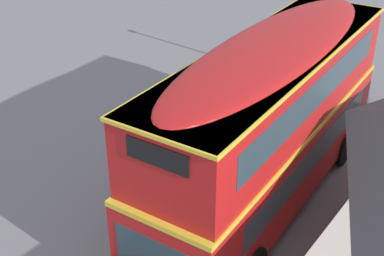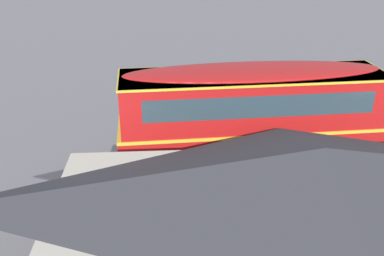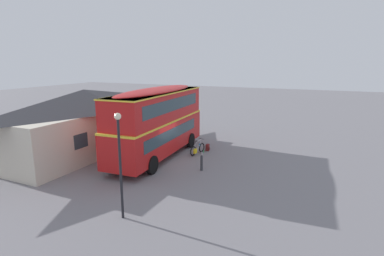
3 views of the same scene
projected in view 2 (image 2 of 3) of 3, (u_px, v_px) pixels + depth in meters
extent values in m
plane|color=slate|center=(264.00, 172.00, 18.38)|extent=(120.00, 120.00, 0.00)
cylinder|color=black|center=(173.00, 191.00, 16.00)|extent=(1.11, 0.33, 1.10)
cylinder|color=black|center=(169.00, 160.00, 18.15)|extent=(1.11, 0.33, 1.10)
cylinder|color=black|center=(334.00, 181.00, 16.67)|extent=(1.11, 0.33, 1.10)
cylinder|color=black|center=(312.00, 152.00, 18.82)|extent=(1.11, 0.33, 1.10)
cube|color=red|center=(249.00, 148.00, 17.01)|extent=(10.04, 2.97, 2.10)
cube|color=yellow|center=(251.00, 123.00, 16.56)|extent=(10.06, 2.99, 0.12)
cube|color=red|center=(252.00, 99.00, 16.15)|extent=(9.74, 2.91, 1.90)
ellipsoid|color=red|center=(254.00, 72.00, 15.73)|extent=(9.54, 2.85, 0.36)
cube|color=#2D424C|center=(120.00, 149.00, 16.37)|extent=(0.16, 2.05, 0.90)
cube|color=black|center=(120.00, 90.00, 15.42)|extent=(0.13, 1.38, 0.44)
cube|color=#2D424C|center=(247.00, 128.00, 18.03)|extent=(7.74, 0.41, 0.76)
cube|color=#2D424C|center=(245.00, 84.00, 17.19)|extent=(8.14, 0.43, 0.80)
cube|color=#2D424C|center=(263.00, 156.00, 15.78)|extent=(7.74, 0.41, 0.76)
cube|color=#2D424C|center=(261.00, 107.00, 14.99)|extent=(8.14, 0.43, 0.80)
cube|color=yellow|center=(254.00, 75.00, 15.78)|extent=(9.84, 2.99, 0.08)
torus|color=black|center=(188.00, 150.00, 19.47)|extent=(0.68, 0.22, 0.68)
torus|color=black|center=(212.00, 151.00, 19.34)|extent=(0.68, 0.22, 0.68)
cylinder|color=#B2B2B7|center=(188.00, 150.00, 19.47)|extent=(0.07, 0.11, 0.05)
cylinder|color=#B2B2B7|center=(212.00, 151.00, 19.34)|extent=(0.07, 0.11, 0.05)
cylinder|color=#B7B7BC|center=(194.00, 144.00, 19.32)|extent=(0.49, 0.13, 0.71)
cylinder|color=#B7B7BC|center=(196.00, 137.00, 19.17)|extent=(0.60, 0.16, 0.06)
cylinder|color=#B7B7BC|center=(201.00, 145.00, 19.29)|extent=(0.18, 0.07, 0.68)
cylinder|color=#B7B7BC|center=(206.00, 151.00, 19.39)|extent=(0.56, 0.14, 0.09)
cylinder|color=#B7B7BC|center=(207.00, 145.00, 19.24)|extent=(0.44, 0.11, 0.63)
cylinder|color=#B7B7BC|center=(189.00, 143.00, 19.34)|extent=(0.10, 0.05, 0.64)
cylinder|color=black|center=(189.00, 136.00, 19.18)|extent=(0.12, 0.46, 0.03)
ellipsoid|color=black|center=(203.00, 137.00, 19.13)|extent=(0.27, 0.15, 0.06)
cube|color=yellow|center=(212.00, 149.00, 19.48)|extent=(0.30, 0.19, 0.32)
cylinder|color=#338CBF|center=(194.00, 144.00, 19.32)|extent=(0.07, 0.07, 0.18)
cube|color=maroon|center=(176.00, 149.00, 19.71)|extent=(0.33, 0.24, 0.48)
ellipsoid|color=maroon|center=(176.00, 145.00, 19.62)|extent=(0.32, 0.23, 0.10)
cube|color=#471111|center=(176.00, 149.00, 19.86)|extent=(0.23, 0.05, 0.17)
cylinder|color=black|center=(175.00, 151.00, 19.60)|extent=(0.04, 0.04, 0.38)
cylinder|color=black|center=(178.00, 150.00, 19.62)|extent=(0.04, 0.04, 0.38)
cylinder|color=green|center=(189.00, 152.00, 19.74)|extent=(0.07, 0.07, 0.21)
cylinder|color=black|center=(189.00, 150.00, 19.69)|extent=(0.04, 0.04, 0.03)
cylinder|color=silver|center=(202.00, 151.00, 19.86)|extent=(0.07, 0.07, 0.24)
cylinder|color=black|center=(202.00, 148.00, 19.81)|extent=(0.04, 0.04, 0.03)
cube|color=beige|center=(312.00, 246.00, 11.67)|extent=(13.39, 5.60, 3.15)
pyramid|color=#38383D|center=(322.00, 173.00, 10.74)|extent=(13.79, 6.00, 1.36)
cube|color=#3D2319|center=(284.00, 204.00, 14.38)|extent=(1.10, 0.05, 2.10)
cube|color=#2D424C|center=(182.00, 190.00, 13.91)|extent=(1.10, 0.05, 0.90)
cylinder|color=#333338|center=(260.00, 132.00, 20.98)|extent=(0.16, 0.16, 0.85)
sphere|color=#333338|center=(260.00, 123.00, 20.79)|extent=(0.16, 0.16, 0.16)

